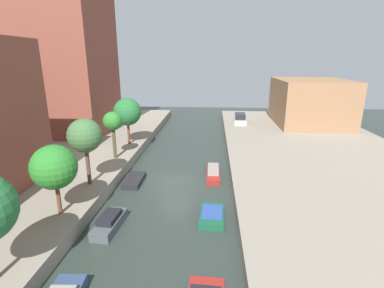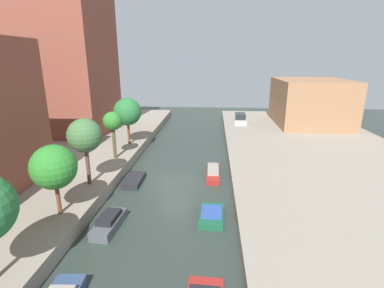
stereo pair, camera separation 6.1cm
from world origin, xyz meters
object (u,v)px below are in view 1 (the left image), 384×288
object	(u,v)px
street_tree_4	(127,112)
street_tree_1	(54,167)
street_tree_3	(113,122)
moored_boat_right_2	(212,215)
moored_boat_left_3	(134,180)
moored_boat_right_3	(213,172)
street_tree_2	(85,136)
low_block_right	(310,102)
apartment_tower_far	(66,48)
parked_car	(240,119)
moored_boat_left_2	(110,223)

from	to	relation	value
street_tree_4	street_tree_1	bearing A→B (deg)	-90.00
street_tree_3	moored_boat_right_2	world-z (taller)	street_tree_3
moored_boat_left_3	moored_boat_right_3	distance (m)	7.42
street_tree_1	street_tree_4	distance (m)	16.12
street_tree_2	street_tree_3	bearing A→B (deg)	90.00
low_block_right	street_tree_2	world-z (taller)	low_block_right
apartment_tower_far	moored_boat_right_2	xyz separation A→B (m)	(19.35, -20.43, -11.72)
low_block_right	moored_boat_left_3	distance (m)	30.99
apartment_tower_far	street_tree_3	size ratio (longest dim) A/B	4.62
low_block_right	moored_boat_right_3	world-z (taller)	low_block_right
street_tree_1	street_tree_2	world-z (taller)	street_tree_2
moored_boat_left_3	moored_boat_right_2	world-z (taller)	moored_boat_right_2
street_tree_3	street_tree_4	world-z (taller)	street_tree_4
apartment_tower_far	low_block_right	xyz separation A→B (m)	(34.00, 6.92, -7.64)
street_tree_4	moored_boat_right_2	xyz separation A→B (m)	(9.94, -14.41, -4.54)
street_tree_1	street_tree_3	world-z (taller)	street_tree_3
street_tree_1	moored_boat_left_3	size ratio (longest dim) A/B	1.43
parked_car	moored_boat_left_3	distance (m)	24.43
apartment_tower_far	street_tree_3	bearing A→B (deg)	-49.78
moored_boat_right_3	street_tree_1	bearing A→B (deg)	-136.48
apartment_tower_far	street_tree_1	bearing A→B (deg)	-66.98
apartment_tower_far	moored_boat_right_2	distance (m)	30.48
moored_boat_left_2	street_tree_1	bearing A→B (deg)	-179.35
street_tree_2	parked_car	distance (m)	28.29
moored_boat_left_2	moored_boat_right_2	bearing A→B (deg)	13.93
apartment_tower_far	street_tree_1	xyz separation A→B (m)	(9.40, -22.13, -7.79)
low_block_right	street_tree_1	size ratio (longest dim) A/B	2.62
apartment_tower_far	moored_boat_right_2	bearing A→B (deg)	-46.56
moored_boat_right_3	street_tree_4	bearing A→B (deg)	146.48
apartment_tower_far	street_tree_3	xyz separation A→B (m)	(9.40, -11.12, -7.30)
street_tree_2	street_tree_4	world-z (taller)	street_tree_4
parked_car	moored_boat_left_3	bearing A→B (deg)	-117.28
street_tree_2	moored_boat_right_3	size ratio (longest dim) A/B	1.17
street_tree_1	parked_car	world-z (taller)	street_tree_1
street_tree_2	parked_car	world-z (taller)	street_tree_2
low_block_right	moored_boat_right_2	xyz separation A→B (m)	(-14.65, -27.36, -4.08)
street_tree_3	moored_boat_right_2	size ratio (longest dim) A/B	1.55
street_tree_1	parked_car	bearing A→B (deg)	64.09
low_block_right	moored_boat_right_2	bearing A→B (deg)	-118.17
low_block_right	street_tree_1	world-z (taller)	low_block_right
street_tree_3	moored_boat_left_3	size ratio (longest dim) A/B	1.46
parked_car	street_tree_2	bearing A→B (deg)	-120.10
street_tree_1	moored_boat_right_2	xyz separation A→B (m)	(9.94, 1.70, -3.94)
apartment_tower_far	street_tree_4	size ratio (longest dim) A/B	4.05
moored_boat_left_3	parked_car	bearing A→B (deg)	62.72
moored_boat_left_2	moored_boat_right_3	size ratio (longest dim) A/B	0.75
street_tree_4	moored_boat_left_3	size ratio (longest dim) A/B	1.67
street_tree_3	parked_car	distance (m)	23.04
low_block_right	parked_car	distance (m)	10.86
low_block_right	street_tree_2	size ratio (longest dim) A/B	2.27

